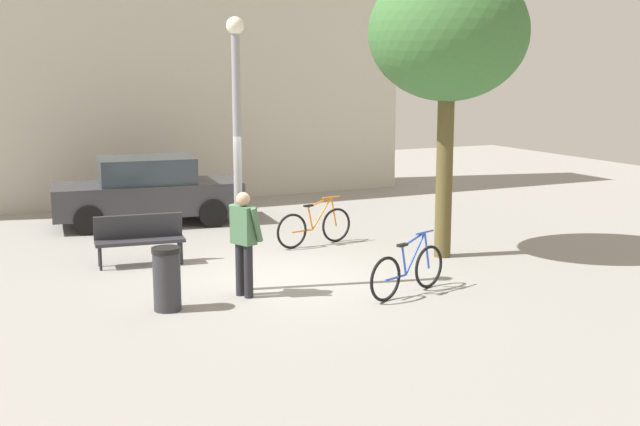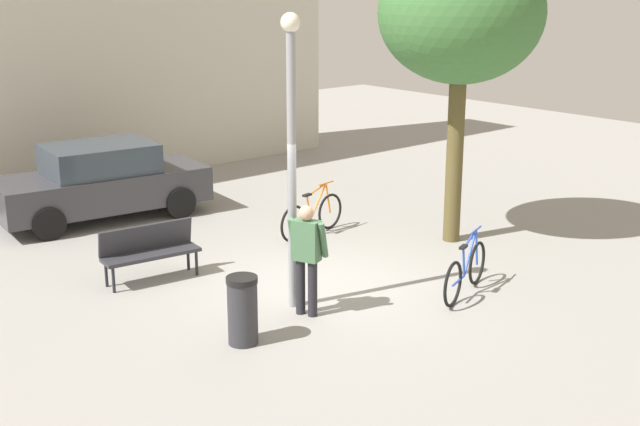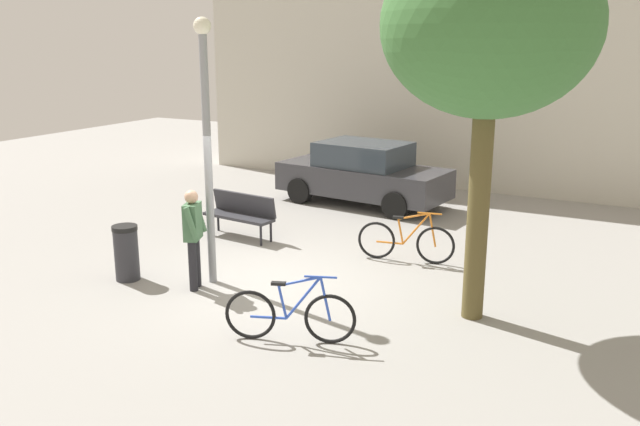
{
  "view_description": "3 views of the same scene",
  "coord_description": "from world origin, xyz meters",
  "px_view_note": "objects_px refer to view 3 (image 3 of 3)",
  "views": [
    {
      "loc": [
        -5.27,
        -12.6,
        3.6
      ],
      "look_at": [
        0.52,
        -0.38,
        1.16
      ],
      "focal_mm": 46.1,
      "sensor_mm": 36.0,
      "label": 1
    },
    {
      "loc": [
        -8.35,
        -9.62,
        4.86
      ],
      "look_at": [
        0.15,
        0.25,
        1.14
      ],
      "focal_mm": 47.2,
      "sensor_mm": 36.0,
      "label": 2
    },
    {
      "loc": [
        5.69,
        -9.04,
        4.03
      ],
      "look_at": [
        0.97,
        -0.03,
        1.36
      ],
      "focal_mm": 37.61,
      "sensor_mm": 36.0,
      "label": 3
    }
  ],
  "objects_px": {
    "plaza_tree": "(490,28)",
    "person_by_lamppost": "(193,232)",
    "bicycle_blue": "(291,315)",
    "parked_car_charcoal": "(363,173)",
    "bicycle_orange": "(406,241)",
    "lamppost": "(207,132)",
    "trash_bin": "(126,253)",
    "park_bench": "(241,212)"
  },
  "relations": [
    {
      "from": "lamppost",
      "to": "bicycle_orange",
      "type": "bearing_deg",
      "value": 45.03
    },
    {
      "from": "park_bench",
      "to": "trash_bin",
      "type": "xyz_separation_m",
      "value": [
        -0.3,
        -3.02,
        -0.06
      ]
    },
    {
      "from": "park_bench",
      "to": "bicycle_orange",
      "type": "relative_size",
      "value": 0.92
    },
    {
      "from": "park_bench",
      "to": "bicycle_blue",
      "type": "relative_size",
      "value": 0.96
    },
    {
      "from": "lamppost",
      "to": "park_bench",
      "type": "bearing_deg",
      "value": 113.54
    },
    {
      "from": "lamppost",
      "to": "person_by_lamppost",
      "type": "distance_m",
      "value": 1.63
    },
    {
      "from": "bicycle_blue",
      "to": "plaza_tree",
      "type": "bearing_deg",
      "value": 45.09
    },
    {
      "from": "plaza_tree",
      "to": "person_by_lamppost",
      "type": "bearing_deg",
      "value": -167.36
    },
    {
      "from": "park_bench",
      "to": "parked_car_charcoal",
      "type": "bearing_deg",
      "value": 74.27
    },
    {
      "from": "plaza_tree",
      "to": "bicycle_orange",
      "type": "xyz_separation_m",
      "value": [
        -1.78,
        1.95,
        -3.77
      ]
    },
    {
      "from": "park_bench",
      "to": "trash_bin",
      "type": "bearing_deg",
      "value": -95.62
    },
    {
      "from": "bicycle_blue",
      "to": "parked_car_charcoal",
      "type": "bearing_deg",
      "value": 107.01
    },
    {
      "from": "lamppost",
      "to": "plaza_tree",
      "type": "bearing_deg",
      "value": 7.74
    },
    {
      "from": "person_by_lamppost",
      "to": "park_bench",
      "type": "distance_m",
      "value": 3.02
    },
    {
      "from": "lamppost",
      "to": "person_by_lamppost",
      "type": "relative_size",
      "value": 2.6
    },
    {
      "from": "lamppost",
      "to": "plaza_tree",
      "type": "distance_m",
      "value": 4.64
    },
    {
      "from": "bicycle_blue",
      "to": "person_by_lamppost",
      "type": "bearing_deg",
      "value": 157.36
    },
    {
      "from": "person_by_lamppost",
      "to": "bicycle_blue",
      "type": "distance_m",
      "value": 2.66
    },
    {
      "from": "bicycle_orange",
      "to": "bicycle_blue",
      "type": "xyz_separation_m",
      "value": [
        -0.19,
        -3.93,
        0.0
      ]
    },
    {
      "from": "plaza_tree",
      "to": "parked_car_charcoal",
      "type": "bearing_deg",
      "value": 127.39
    },
    {
      "from": "plaza_tree",
      "to": "bicycle_blue",
      "type": "xyz_separation_m",
      "value": [
        -1.97,
        -1.98,
        -3.77
      ]
    },
    {
      "from": "parked_car_charcoal",
      "to": "bicycle_orange",
      "type": "bearing_deg",
      "value": -55.59
    },
    {
      "from": "lamppost",
      "to": "park_bench",
      "type": "height_order",
      "value": "lamppost"
    },
    {
      "from": "bicycle_orange",
      "to": "trash_bin",
      "type": "relative_size",
      "value": 1.87
    },
    {
      "from": "trash_bin",
      "to": "parked_car_charcoal",
      "type": "bearing_deg",
      "value": 78.67
    },
    {
      "from": "lamppost",
      "to": "park_bench",
      "type": "distance_m",
      "value": 3.32
    },
    {
      "from": "plaza_tree",
      "to": "bicycle_blue",
      "type": "bearing_deg",
      "value": -134.91
    },
    {
      "from": "park_bench",
      "to": "plaza_tree",
      "type": "distance_m",
      "value": 6.72
    },
    {
      "from": "park_bench",
      "to": "trash_bin",
      "type": "relative_size",
      "value": 1.71
    },
    {
      "from": "person_by_lamppost",
      "to": "trash_bin",
      "type": "bearing_deg",
      "value": -171.14
    },
    {
      "from": "bicycle_orange",
      "to": "person_by_lamppost",
      "type": "bearing_deg",
      "value": -131.48
    },
    {
      "from": "lamppost",
      "to": "person_by_lamppost",
      "type": "height_order",
      "value": "lamppost"
    },
    {
      "from": "lamppost",
      "to": "plaza_tree",
      "type": "relative_size",
      "value": 0.8
    },
    {
      "from": "plaza_tree",
      "to": "bicycle_blue",
      "type": "relative_size",
      "value": 3.17
    },
    {
      "from": "plaza_tree",
      "to": "parked_car_charcoal",
      "type": "xyz_separation_m",
      "value": [
        -4.3,
        5.63,
        -3.38
      ]
    },
    {
      "from": "park_bench",
      "to": "bicycle_blue",
      "type": "bearing_deg",
      "value": -48.35
    },
    {
      "from": "park_bench",
      "to": "parked_car_charcoal",
      "type": "height_order",
      "value": "parked_car_charcoal"
    },
    {
      "from": "bicycle_blue",
      "to": "trash_bin",
      "type": "xyz_separation_m",
      "value": [
        -3.69,
        0.8,
        0.1
      ]
    },
    {
      "from": "lamppost",
      "to": "parked_car_charcoal",
      "type": "height_order",
      "value": "lamppost"
    },
    {
      "from": "lamppost",
      "to": "bicycle_orange",
      "type": "relative_size",
      "value": 2.43
    },
    {
      "from": "person_by_lamppost",
      "to": "park_bench",
      "type": "relative_size",
      "value": 1.02
    },
    {
      "from": "bicycle_orange",
      "to": "parked_car_charcoal",
      "type": "bearing_deg",
      "value": 124.41
    }
  ]
}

